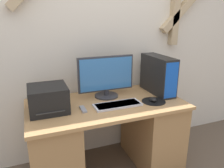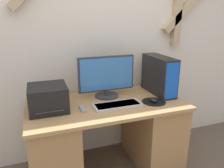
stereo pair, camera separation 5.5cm
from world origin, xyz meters
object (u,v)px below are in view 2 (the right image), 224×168
Objects in this scene: keyboard at (117,105)px; mouse at (154,100)px; monitor at (107,76)px; computer_tower at (159,75)px; remote_control at (83,109)px; printer at (48,98)px.

keyboard is 0.35m from mouse.
monitor is 0.55m from computer_tower.
mouse is 0.33m from computer_tower.
mouse is at bearing -5.10° from remote_control.
monitor reaches higher than computer_tower.
computer_tower is 1.12m from printer.
printer is 0.31m from remote_control.
keyboard is at bearing 173.82° from mouse.
remote_control is at bearing 174.90° from mouse.
printer is at bearing 170.38° from mouse.
keyboard is 1.31× the size of printer.
monitor is at bearing 92.80° from keyboard.
keyboard is at bearing -160.73° from computer_tower.
mouse is 0.16× the size of computer_tower.
monitor is 1.70× the size of printer.
monitor is at bearing 171.57° from computer_tower.
monitor is 7.42× the size of mouse.
printer is at bearing 160.04° from remote_control.
computer_tower is 3.44× the size of remote_control.
mouse is 0.95m from printer.
monitor is 0.51m from mouse.
monitor is at bearing 39.07° from remote_control.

